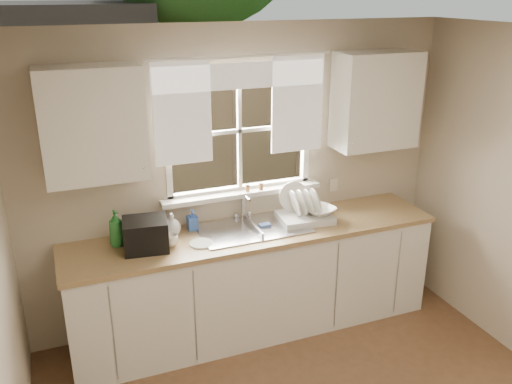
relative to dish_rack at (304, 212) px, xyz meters
name	(u,v)px	position (x,y,z in m)	size (l,w,h in m)	color
room_walls	(381,307)	(-0.46, -1.78, 0.25)	(3.62, 4.02, 2.50)	beige
ceiling	(397,46)	(-0.46, -1.71, 1.52)	(3.60, 4.00, 0.02)	silver
window	(240,151)	(-0.46, 0.29, 0.50)	(1.38, 0.16, 1.06)	white
curtains	(242,97)	(-0.46, 0.24, 0.95)	(1.50, 0.03, 0.81)	white
base_cabinets	(255,282)	(-0.46, -0.03, -0.55)	(3.00, 0.62, 0.87)	white
countertop	(255,233)	(-0.46, -0.03, -0.09)	(3.04, 0.65, 0.04)	#A58352
upper_cabinet_left	(92,124)	(-1.61, 0.11, 0.87)	(0.70, 0.33, 0.80)	white
upper_cabinet_right	(376,100)	(0.69, 0.11, 0.87)	(0.70, 0.33, 0.80)	white
wall_outlet	(333,185)	(0.42, 0.27, 0.10)	(0.08, 0.01, 0.12)	beige
sill_jars	(254,187)	(-0.36, 0.23, 0.20)	(0.16, 0.04, 0.06)	brown
sink	(253,237)	(-0.46, 0.00, -0.14)	(0.88, 0.52, 0.40)	#B7B7BC
dish_rack	(304,212)	(0.00, 0.00, 0.00)	(0.46, 0.36, 0.31)	silver
bowl	(320,211)	(0.12, -0.05, 0.02)	(0.25, 0.25, 0.06)	white
soap_bottle_a	(116,228)	(-1.52, 0.09, 0.07)	(0.11, 0.11, 0.28)	#287C32
soap_bottle_b	(192,220)	(-0.92, 0.16, 0.01)	(0.08, 0.08, 0.17)	#2F56B0
soap_bottle_c	(172,224)	(-1.09, 0.13, 0.02)	(0.14, 0.14, 0.18)	beige
saucer	(201,243)	(-0.93, -0.12, -0.07)	(0.18, 0.18, 0.01)	silver
cup	(171,240)	(-1.15, -0.06, -0.03)	(0.12, 0.12, 0.09)	white
black_appliance	(145,234)	(-1.33, -0.04, 0.04)	(0.32, 0.28, 0.23)	black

